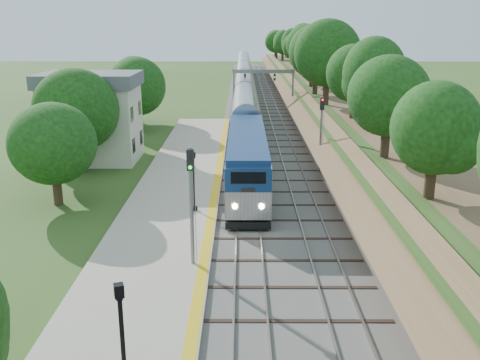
{
  "coord_description": "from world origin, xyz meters",
  "views": [
    {
      "loc": [
        -0.37,
        -18.05,
        12.33
      ],
      "look_at": [
        -0.5,
        14.11,
        2.8
      ],
      "focal_mm": 40.0,
      "sensor_mm": 36.0,
      "label": 1
    }
  ],
  "objects_px": {
    "lamppost_mid": "(124,359)",
    "signal_farside": "(321,126)",
    "signal_platform": "(191,194)",
    "train": "(245,88)",
    "lamppost_far": "(194,185)",
    "signal_gantry": "(263,80)",
    "station_building": "(92,117)"
  },
  "relations": [
    {
      "from": "lamppost_mid",
      "to": "signal_platform",
      "type": "height_order",
      "value": "signal_platform"
    },
    {
      "from": "lamppost_far",
      "to": "signal_gantry",
      "type": "bearing_deg",
      "value": 81.46
    },
    {
      "from": "station_building",
      "to": "signal_platform",
      "type": "xyz_separation_m",
      "value": [
        11.1,
        -22.82,
        0.05
      ]
    },
    {
      "from": "signal_gantry",
      "to": "signal_farside",
      "type": "relative_size",
      "value": 1.31
    },
    {
      "from": "lamppost_far",
      "to": "signal_farside",
      "type": "bearing_deg",
      "value": 47.27
    },
    {
      "from": "station_building",
      "to": "lamppost_far",
      "type": "relative_size",
      "value": 2.19
    },
    {
      "from": "signal_gantry",
      "to": "signal_farside",
      "type": "distance_m",
      "value": 29.51
    },
    {
      "from": "station_building",
      "to": "signal_gantry",
      "type": "relative_size",
      "value": 1.02
    },
    {
      "from": "station_building",
      "to": "signal_platform",
      "type": "relative_size",
      "value": 1.4
    },
    {
      "from": "lamppost_mid",
      "to": "lamppost_far",
      "type": "height_order",
      "value": "lamppost_mid"
    },
    {
      "from": "lamppost_mid",
      "to": "lamppost_far",
      "type": "bearing_deg",
      "value": 88.54
    },
    {
      "from": "lamppost_mid",
      "to": "signal_farside",
      "type": "height_order",
      "value": "signal_farside"
    },
    {
      "from": "signal_platform",
      "to": "signal_farside",
      "type": "xyz_separation_m",
      "value": [
        9.1,
        18.55,
        -0.11
      ]
    },
    {
      "from": "signal_gantry",
      "to": "signal_farside",
      "type": "bearing_deg",
      "value": -82.74
    },
    {
      "from": "station_building",
      "to": "lamppost_mid",
      "type": "xyz_separation_m",
      "value": [
        10.01,
        -33.93,
        -1.67
      ]
    },
    {
      "from": "train",
      "to": "signal_farside",
      "type": "xyz_separation_m",
      "value": [
        6.2,
        -42.54,
        1.87
      ]
    },
    {
      "from": "train",
      "to": "lamppost_far",
      "type": "distance_m",
      "value": 53.16
    },
    {
      "from": "signal_platform",
      "to": "train",
      "type": "bearing_deg",
      "value": 87.28
    },
    {
      "from": "station_building",
      "to": "train",
      "type": "bearing_deg",
      "value": 69.91
    },
    {
      "from": "lamppost_mid",
      "to": "signal_farside",
      "type": "relative_size",
      "value": 0.71
    },
    {
      "from": "lamppost_far",
      "to": "signal_platform",
      "type": "relative_size",
      "value": 0.64
    },
    {
      "from": "signal_gantry",
      "to": "signal_platform",
      "type": "height_order",
      "value": "signal_platform"
    },
    {
      "from": "signal_gantry",
      "to": "signal_farside",
      "type": "xyz_separation_m",
      "value": [
        3.73,
        -29.26,
        -0.79
      ]
    },
    {
      "from": "lamppost_far",
      "to": "signal_farside",
      "type": "distance_m",
      "value": 14.42
    },
    {
      "from": "train",
      "to": "signal_farside",
      "type": "bearing_deg",
      "value": -81.71
    },
    {
      "from": "station_building",
      "to": "signal_farside",
      "type": "height_order",
      "value": "station_building"
    },
    {
      "from": "signal_gantry",
      "to": "signal_platform",
      "type": "bearing_deg",
      "value": -96.41
    },
    {
      "from": "station_building",
      "to": "lamppost_mid",
      "type": "distance_m",
      "value": 35.41
    },
    {
      "from": "train",
      "to": "signal_gantry",
      "type": "bearing_deg",
      "value": -79.46
    },
    {
      "from": "lamppost_mid",
      "to": "signal_farside",
      "type": "xyz_separation_m",
      "value": [
        10.19,
        29.66,
        1.61
      ]
    },
    {
      "from": "lamppost_mid",
      "to": "train",
      "type": "bearing_deg",
      "value": 86.84
    },
    {
      "from": "signal_gantry",
      "to": "train",
      "type": "xyz_separation_m",
      "value": [
        -2.47,
        13.28,
        -2.66
      ]
    }
  ]
}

